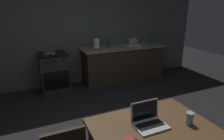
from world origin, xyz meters
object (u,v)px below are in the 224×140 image
(frying_pan, at_px, (50,53))
(bottle_b, at_px, (108,43))
(dining_table, at_px, (154,135))
(laptop, at_px, (149,121))
(bottle, at_px, (152,40))
(electric_kettle, at_px, (97,44))
(dish_rack, at_px, (133,44))
(drinking_glass, at_px, (190,118))
(stove_oven, at_px, (54,72))

(frying_pan, height_order, bottle_b, bottle_b)
(dining_table, height_order, bottle_b, bottle_b)
(laptop, distance_m, bottle, 3.60)
(electric_kettle, height_order, dish_rack, electric_kettle)
(electric_kettle, relative_size, bottle_b, 1.05)
(bottle, distance_m, dish_rack, 0.56)
(dining_table, xyz_separation_m, bottle_b, (0.84, 3.12, 0.33))
(electric_kettle, bearing_deg, dining_table, -99.41)
(dish_rack, xyz_separation_m, bottle_b, (-0.66, 0.08, 0.07))
(electric_kettle, relative_size, drinking_glass, 2.05)
(electric_kettle, bearing_deg, drinking_glass, -92.60)
(bottle, height_order, drinking_glass, bottle)
(dining_table, bearing_deg, drinking_glass, -12.58)
(frying_pan, distance_m, bottle_b, 1.44)
(bottle_b, bearing_deg, laptop, -105.73)
(drinking_glass, xyz_separation_m, dish_rack, (1.14, 3.13, 0.12))
(bottle_b, bearing_deg, frying_pan, -175.67)
(stove_oven, bearing_deg, drinking_glass, -74.04)
(dish_rack, height_order, bottle_b, bottle_b)
(electric_kettle, bearing_deg, frying_pan, -178.52)
(dining_table, xyz_separation_m, drinking_glass, (0.36, -0.08, 0.14))
(frying_pan, bearing_deg, electric_kettle, 1.48)
(bottle, height_order, bottle_b, bottle_b)
(drinking_glass, relative_size, bottle_b, 0.51)
(bottle, distance_m, bottle_b, 1.22)
(stove_oven, height_order, frying_pan, frying_pan)
(stove_oven, height_order, drinking_glass, stove_oven)
(dining_table, distance_m, bottle_b, 3.25)
(bottle, xyz_separation_m, dish_rack, (-0.55, 0.05, -0.07))
(electric_kettle, relative_size, frying_pan, 0.60)
(laptop, height_order, dish_rack, dish_rack)
(laptop, relative_size, bottle_b, 1.30)
(dining_table, relative_size, frying_pan, 2.75)
(bottle, bearing_deg, frying_pan, 179.53)
(stove_oven, distance_m, drinking_glass, 3.27)
(laptop, xyz_separation_m, frying_pan, (-0.57, 2.95, 0.11))
(dish_rack, relative_size, bottle_b, 1.38)
(laptop, xyz_separation_m, electric_kettle, (0.53, 2.98, 0.21))
(drinking_glass, distance_m, dish_rack, 3.33)
(laptop, bearing_deg, stove_oven, 87.40)
(stove_oven, distance_m, laptop, 3.04)
(dining_table, relative_size, dish_rack, 3.48)
(drinking_glass, height_order, dish_rack, dish_rack)
(laptop, height_order, bottle, bottle)
(laptop, bearing_deg, bottle, 42.42)
(dining_table, xyz_separation_m, electric_kettle, (0.50, 3.04, 0.33))
(laptop, distance_m, electric_kettle, 3.03)
(dish_rack, distance_m, bottle_b, 0.67)
(frying_pan, bearing_deg, laptop, -79.11)
(stove_oven, relative_size, dining_table, 0.75)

